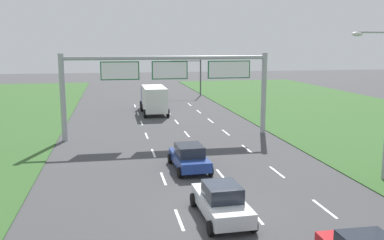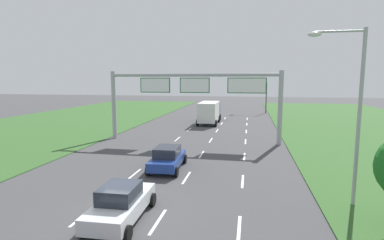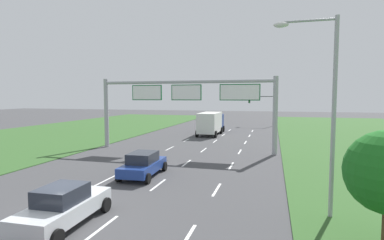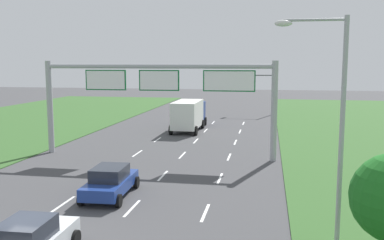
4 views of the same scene
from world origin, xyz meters
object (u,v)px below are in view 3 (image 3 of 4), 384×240
at_px(car_lead_silver, 143,164).
at_px(sign_gantry, 187,99).
at_px(car_near_red, 64,206).
at_px(street_lamp, 324,99).
at_px(traffic_light_mast, 264,104).
at_px(box_truck, 211,122).

distance_m(car_lead_silver, sign_gantry, 10.56).
xyz_separation_m(car_near_red, sign_gantry, (0.11, 17.47, 4.18)).
bearing_deg(car_near_red, street_lamp, 17.99).
xyz_separation_m(traffic_light_mast, street_lamp, (3.67, -41.46, 1.21)).
bearing_deg(street_lamp, car_lead_silver, 157.91).
relative_size(car_near_red, sign_gantry, 0.26).
bearing_deg(sign_gantry, car_lead_silver, -90.98).
distance_m(sign_gantry, street_lamp, 17.10).
relative_size(car_lead_silver, sign_gantry, 0.25).
bearing_deg(car_lead_silver, car_near_red, -92.00).
height_order(car_near_red, traffic_light_mast, traffic_light_mast).
relative_size(car_near_red, street_lamp, 0.52).
relative_size(car_lead_silver, street_lamp, 0.52).
bearing_deg(box_truck, car_near_red, -90.05).
height_order(traffic_light_mast, street_lamp, street_lamp).
distance_m(car_lead_silver, box_truck, 22.53).
height_order(car_near_red, car_lead_silver, car_near_red).
relative_size(sign_gantry, street_lamp, 2.03).
bearing_deg(traffic_light_mast, car_near_red, -98.17).
relative_size(car_lead_silver, traffic_light_mast, 0.78).
relative_size(sign_gantry, traffic_light_mast, 3.08).
bearing_deg(street_lamp, sign_gantry, 125.94).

